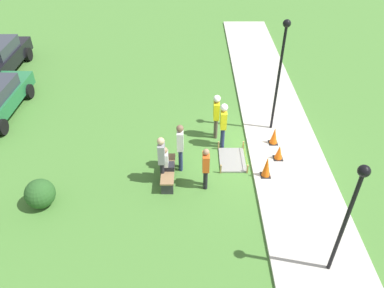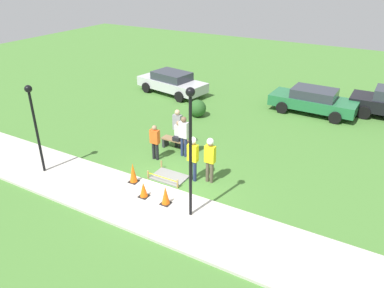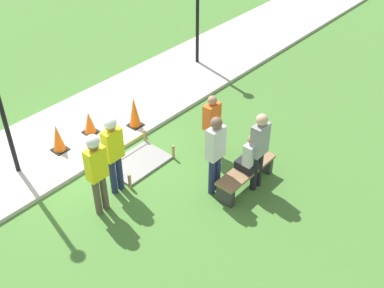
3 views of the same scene
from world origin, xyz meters
TOP-DOWN VIEW (x-y plane):
  - ground_plane at (0.00, 0.00)m, footprint 60.00×60.00m
  - sidewalk at (0.00, -1.37)m, footprint 28.00×2.75m
  - wet_concrete_patch at (-0.55, 0.66)m, footprint 1.41×0.98m
  - traffic_cone_near_patch at (-1.48, -0.40)m, footprint 0.34×0.34m
  - traffic_cone_far_patch at (-0.55, -1.00)m, footprint 0.34×0.34m
  - traffic_cone_sidewalk_edge at (0.38, -0.98)m, footprint 0.34×0.34m
  - park_bench at (-1.53, 2.95)m, footprint 1.59×0.44m
  - person_seated_on_bench at (-1.55, 3.01)m, footprint 0.36×0.44m
  - worker_supervisor at (0.97, 1.21)m, footprint 0.40×0.27m
  - worker_assistant at (0.35, 0.98)m, footprint 0.40×0.27m
  - bystander_in_orange_shirt at (-1.91, 1.69)m, footprint 0.40×0.22m
  - bystander_in_gray_shirt at (-0.99, 2.54)m, footprint 0.40×0.24m
  - bystander_in_white_shirt at (-1.66, 3.13)m, footprint 0.40×0.24m

SIDE VIEW (x-z plane):
  - ground_plane at x=0.00m, z-range 0.00..0.00m
  - wet_concrete_patch at x=-0.55m, z-range -0.14..0.22m
  - sidewalk at x=0.00m, z-range 0.00..0.10m
  - park_bench at x=-1.53m, z-range 0.09..0.58m
  - traffic_cone_far_patch at x=-0.55m, z-range 0.10..0.68m
  - traffic_cone_sidewalk_edge at x=0.38m, z-range 0.10..0.80m
  - traffic_cone_near_patch at x=-1.48m, z-range 0.10..0.91m
  - person_seated_on_bench at x=-1.55m, z-range 0.39..1.28m
  - bystander_in_orange_shirt at x=-1.91m, z-range 0.10..1.68m
  - bystander_in_white_shirt at x=-1.66m, z-range 0.14..1.99m
  - bystander_in_gray_shirt at x=-0.99m, z-range 0.14..2.00m
  - worker_assistant at x=0.35m, z-range 0.20..2.06m
  - worker_supervisor at x=0.97m, z-range 0.20..2.06m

